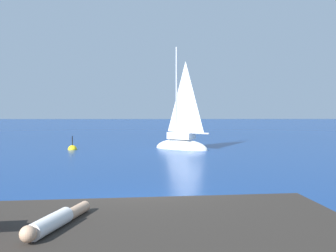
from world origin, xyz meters
TOP-DOWN VIEW (x-y plane):
  - ground_plane at (0.00, 0.00)m, footprint 160.00×160.00m
  - shore_ledge at (-0.43, -3.52)m, footprint 8.24×4.07m
  - boulder_seaward at (-0.29, -2.07)m, footprint 1.33×1.30m
  - boulder_inland at (1.78, -1.38)m, footprint 0.99×1.06m
  - sailboat_near at (1.81, 14.96)m, footprint 3.78×3.13m
  - person_sunbather at (-0.98, -3.77)m, footprint 0.62×1.73m
  - marker_buoy at (-5.00, 14.75)m, footprint 0.56×0.56m

SIDE VIEW (x-z plane):
  - ground_plane at x=0.00m, z-range 0.00..0.00m
  - boulder_seaward at x=-0.29m, z-range -0.38..0.38m
  - boulder_inland at x=1.78m, z-range -0.30..0.30m
  - marker_buoy at x=-5.00m, z-range -0.56..0.57m
  - sailboat_near at x=1.81m, z-range -3.14..3.91m
  - shore_ledge at x=-0.43m, z-range 0.00..0.86m
  - person_sunbather at x=-0.98m, z-range 0.84..1.09m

